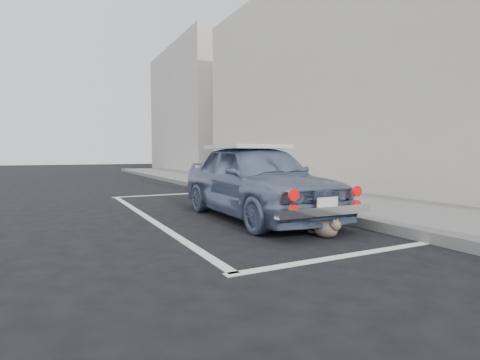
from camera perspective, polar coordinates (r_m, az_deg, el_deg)
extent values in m
plane|color=black|center=(4.48, 6.84, -10.66)|extent=(80.00, 80.00, 0.00)
cube|color=slate|center=(8.00, 17.98, -3.78)|extent=(2.80, 40.00, 0.15)
cube|color=silver|center=(11.84, 22.43, 15.24)|extent=(3.50, 18.00, 7.00)
cube|color=black|center=(10.39, 16.02, 5.33)|extent=(0.10, 16.00, 2.40)
cube|color=orange|center=(10.15, 21.46, 23.71)|extent=(0.10, 2.00, 1.60)
cube|color=#1444A3|center=(11.81, 12.08, 20.99)|extent=(0.10, 2.00, 1.60)
cube|color=#1444A3|center=(13.69, 5.38, 18.66)|extent=(0.10, 2.00, 1.60)
cube|color=white|center=(15.71, 0.48, 16.75)|extent=(0.10, 2.00, 1.60)
cube|color=beige|center=(25.33, -6.73, 10.47)|extent=(3.50, 10.00, 8.00)
cube|color=silver|center=(4.40, 16.08, -11.00)|extent=(3.00, 0.12, 0.01)
cube|color=silver|center=(10.57, -10.85, -2.20)|extent=(3.00, 0.12, 0.01)
cube|color=silver|center=(6.86, -13.92, -5.58)|extent=(0.12, 7.00, 0.01)
imported|color=slate|center=(6.64, 2.47, -0.02)|extent=(1.64, 3.94, 1.33)
cube|color=silver|center=(6.97, 0.94, 5.09)|extent=(1.13, 1.51, 0.07)
cube|color=silver|center=(5.08, 12.84, -4.60)|extent=(1.50, 0.15, 0.12)
cube|color=white|center=(5.03, 13.18, -3.54)|extent=(0.33, 0.03, 0.17)
cylinder|color=red|center=(4.72, 8.19, -2.26)|extent=(0.15, 0.04, 0.15)
cylinder|color=red|center=(5.37, 17.40, -1.65)|extent=(0.15, 0.04, 0.15)
cylinder|color=red|center=(4.74, 8.17, -4.42)|extent=(0.12, 0.04, 0.12)
cylinder|color=red|center=(5.39, 17.36, -3.55)|extent=(0.12, 0.04, 0.12)
ellipsoid|color=#746658|center=(5.23, 12.89, -7.25)|extent=(0.31, 0.41, 0.22)
sphere|color=#746658|center=(5.12, 14.38, -6.65)|extent=(0.14, 0.14, 0.14)
cone|color=#746658|center=(5.08, 14.14, -5.92)|extent=(0.05, 0.05, 0.05)
cone|color=#746658|center=(5.14, 14.63, -5.81)|extent=(0.05, 0.05, 0.05)
cylinder|color=#746658|center=(5.40, 11.63, -7.71)|extent=(0.17, 0.21, 0.03)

